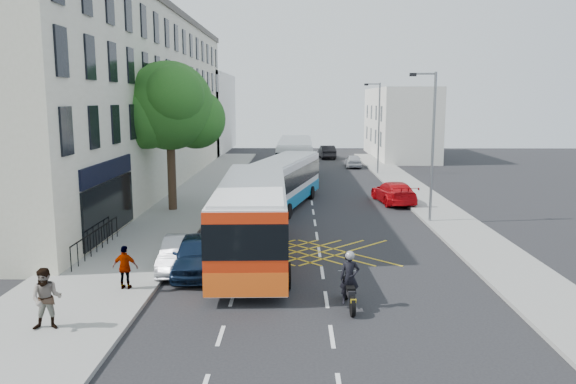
{
  "coord_description": "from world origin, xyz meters",
  "views": [
    {
      "loc": [
        -1.03,
        -18.2,
        6.72
      ],
      "look_at": [
        -1.44,
        9.09,
        2.2
      ],
      "focal_mm": 35.0,
      "sensor_mm": 36.0,
      "label": 1
    }
  ],
  "objects_px": {
    "street_tree": "(169,107)",
    "lamp_near": "(431,139)",
    "bus_far": "(295,158)",
    "distant_car_dark": "(327,152)",
    "lamp_far": "(378,123)",
    "pedestrian_far": "(125,267)",
    "motorbike": "(349,281)",
    "red_hatchback": "(394,192)",
    "parked_car_blue": "(197,254)",
    "distant_car_silver": "(353,161)",
    "distant_car_grey": "(294,153)",
    "parked_car_silver": "(181,254)",
    "pedestrian_near": "(47,299)",
    "bus_near": "(253,217)",
    "bus_mid": "(283,181)"
  },
  "relations": [
    {
      "from": "lamp_far",
      "to": "pedestrian_far",
      "type": "distance_m",
      "value": 34.27
    },
    {
      "from": "bus_near",
      "to": "pedestrian_near",
      "type": "distance_m",
      "value": 9.59
    },
    {
      "from": "bus_far",
      "to": "distant_car_dark",
      "type": "relative_size",
      "value": 2.66
    },
    {
      "from": "distant_car_grey",
      "to": "distant_car_dark",
      "type": "height_order",
      "value": "same"
    },
    {
      "from": "bus_near",
      "to": "distant_car_grey",
      "type": "distance_m",
      "value": 39.62
    },
    {
      "from": "street_tree",
      "to": "pedestrian_near",
      "type": "xyz_separation_m",
      "value": [
        0.31,
        -17.89,
        -5.23
      ]
    },
    {
      "from": "parked_car_blue",
      "to": "pedestrian_near",
      "type": "bearing_deg",
      "value": -124.11
    },
    {
      "from": "parked_car_blue",
      "to": "motorbike",
      "type": "bearing_deg",
      "value": -37.68
    },
    {
      "from": "parked_car_silver",
      "to": "distant_car_dark",
      "type": "bearing_deg",
      "value": 76.67
    },
    {
      "from": "motorbike",
      "to": "pedestrian_far",
      "type": "distance_m",
      "value": 7.81
    },
    {
      "from": "motorbike",
      "to": "distant_car_grey",
      "type": "bearing_deg",
      "value": 89.29
    },
    {
      "from": "bus_near",
      "to": "parked_car_silver",
      "type": "bearing_deg",
      "value": -150.22
    },
    {
      "from": "street_tree",
      "to": "pedestrian_far",
      "type": "distance_m",
      "value": 15.42
    },
    {
      "from": "bus_far",
      "to": "pedestrian_near",
      "type": "relative_size",
      "value": 6.63
    },
    {
      "from": "parked_car_blue",
      "to": "distant_car_silver",
      "type": "relative_size",
      "value": 1.14
    },
    {
      "from": "street_tree",
      "to": "lamp_far",
      "type": "xyz_separation_m",
      "value": [
        14.71,
        17.03,
        -1.68
      ]
    },
    {
      "from": "street_tree",
      "to": "distant_car_dark",
      "type": "distance_m",
      "value": 33.67
    },
    {
      "from": "red_hatchback",
      "to": "pedestrian_near",
      "type": "relative_size",
      "value": 2.72
    },
    {
      "from": "bus_near",
      "to": "bus_mid",
      "type": "distance_m",
      "value": 11.89
    },
    {
      "from": "lamp_near",
      "to": "parked_car_silver",
      "type": "relative_size",
      "value": 2.01
    },
    {
      "from": "distant_car_dark",
      "to": "bus_mid",
      "type": "bearing_deg",
      "value": 76.84
    },
    {
      "from": "motorbike",
      "to": "pedestrian_far",
      "type": "xyz_separation_m",
      "value": [
        -7.7,
        1.32,
        0.02
      ]
    },
    {
      "from": "parked_car_silver",
      "to": "distant_car_grey",
      "type": "relative_size",
      "value": 0.74
    },
    {
      "from": "street_tree",
      "to": "distant_car_grey",
      "type": "distance_m",
      "value": 31.0
    },
    {
      "from": "lamp_far",
      "to": "pedestrian_near",
      "type": "relative_size",
      "value": 4.4
    },
    {
      "from": "motorbike",
      "to": "red_hatchback",
      "type": "bearing_deg",
      "value": 72.9
    },
    {
      "from": "motorbike",
      "to": "pedestrian_near",
      "type": "relative_size",
      "value": 1.19
    },
    {
      "from": "distant_car_dark",
      "to": "pedestrian_near",
      "type": "distance_m",
      "value": 50.38
    },
    {
      "from": "pedestrian_near",
      "to": "pedestrian_far",
      "type": "xyz_separation_m",
      "value": [
        1.2,
        3.52,
        -0.14
      ]
    },
    {
      "from": "street_tree",
      "to": "red_hatchback",
      "type": "distance_m",
      "value": 15.23
    },
    {
      "from": "pedestrian_near",
      "to": "pedestrian_far",
      "type": "relative_size",
      "value": 1.18
    },
    {
      "from": "lamp_far",
      "to": "pedestrian_near",
      "type": "height_order",
      "value": "lamp_far"
    },
    {
      "from": "lamp_far",
      "to": "pedestrian_far",
      "type": "height_order",
      "value": "lamp_far"
    },
    {
      "from": "street_tree",
      "to": "lamp_far",
      "type": "distance_m",
      "value": 22.57
    },
    {
      "from": "bus_mid",
      "to": "pedestrian_near",
      "type": "bearing_deg",
      "value": -94.55
    },
    {
      "from": "distant_car_grey",
      "to": "pedestrian_far",
      "type": "distance_m",
      "value": 44.38
    },
    {
      "from": "street_tree",
      "to": "lamp_near",
      "type": "bearing_deg",
      "value": -11.4
    },
    {
      "from": "lamp_far",
      "to": "lamp_near",
      "type": "bearing_deg",
      "value": -90.0
    },
    {
      "from": "bus_mid",
      "to": "pedestrian_near",
      "type": "distance_m",
      "value": 20.79
    },
    {
      "from": "parked_car_silver",
      "to": "pedestrian_far",
      "type": "distance_m",
      "value": 3.08
    },
    {
      "from": "motorbike",
      "to": "distant_car_grey",
      "type": "xyz_separation_m",
      "value": [
        -1.95,
        45.32,
        -0.15
      ]
    },
    {
      "from": "bus_far",
      "to": "parked_car_silver",
      "type": "bearing_deg",
      "value": -99.31
    },
    {
      "from": "parked_car_blue",
      "to": "distant_car_silver",
      "type": "bearing_deg",
      "value": 69.95
    },
    {
      "from": "distant_car_silver",
      "to": "pedestrian_far",
      "type": "distance_m",
      "value": 38.8
    },
    {
      "from": "street_tree",
      "to": "parked_car_blue",
      "type": "bearing_deg",
      "value": -73.32
    },
    {
      "from": "bus_mid",
      "to": "distant_car_dark",
      "type": "xyz_separation_m",
      "value": [
        4.36,
        29.43,
        -0.86
      ]
    },
    {
      "from": "bus_near",
      "to": "pedestrian_far",
      "type": "relative_size",
      "value": 7.81
    },
    {
      "from": "lamp_near",
      "to": "red_hatchback",
      "type": "relative_size",
      "value": 1.62
    },
    {
      "from": "bus_near",
      "to": "distant_car_dark",
      "type": "xyz_separation_m",
      "value": [
        5.38,
        41.28,
        -1.03
      ]
    },
    {
      "from": "distant_car_silver",
      "to": "pedestrian_near",
      "type": "relative_size",
      "value": 2.1
    }
  ]
}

